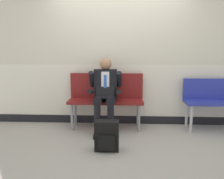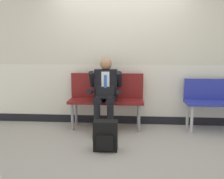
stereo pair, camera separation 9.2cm
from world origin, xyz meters
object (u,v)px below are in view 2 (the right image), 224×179
object	(u,v)px
bench_with_person	(106,96)
bench_empty	(217,99)
person_seated	(105,92)
backpack	(106,136)

from	to	relation	value
bench_with_person	bench_empty	distance (m)	1.97
person_seated	backpack	size ratio (longest dim) A/B	2.98
bench_with_person	bench_empty	size ratio (longest dim) A/B	1.20
bench_empty	person_seated	world-z (taller)	person_seated
person_seated	bench_with_person	bearing A→B (deg)	90.00
bench_with_person	bench_empty	bearing A→B (deg)	-0.30
person_seated	backpack	distance (m)	0.97
bench_with_person	person_seated	size ratio (longest dim) A/B	1.05
bench_empty	bench_with_person	bearing A→B (deg)	179.70
bench_with_person	person_seated	xyz separation A→B (m)	(0.00, -0.21, 0.10)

